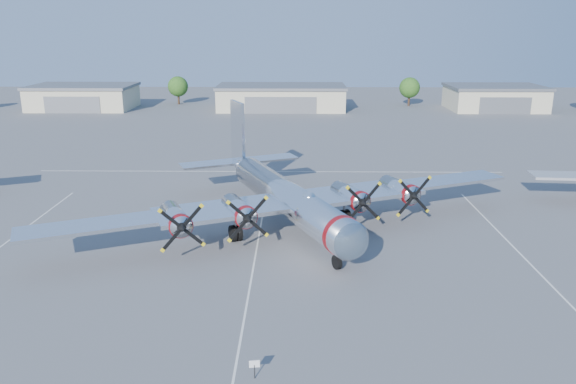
{
  "coord_description": "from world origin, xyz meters",
  "views": [
    {
      "loc": [
        3.29,
        -45.58,
        18.19
      ],
      "look_at": [
        2.58,
        4.92,
        3.2
      ],
      "focal_mm": 35.0,
      "sensor_mm": 36.0,
      "label": 1
    }
  ],
  "objects_px": {
    "hangar_east": "(495,97)",
    "main_bomber_b29": "(284,226)",
    "hangar_center": "(281,97)",
    "tree_east": "(410,88)",
    "hangar_west": "(83,97)",
    "tree_west": "(178,86)",
    "info_placard": "(254,366)"
  },
  "relations": [
    {
      "from": "tree_west",
      "to": "info_placard",
      "type": "height_order",
      "value": "tree_west"
    },
    {
      "from": "main_bomber_b29",
      "to": "hangar_east",
      "type": "bearing_deg",
      "value": 35.52
    },
    {
      "from": "hangar_center",
      "to": "main_bomber_b29",
      "type": "xyz_separation_m",
      "value": [
        2.17,
        -77.46,
        -2.71
      ]
    },
    {
      "from": "tree_east",
      "to": "main_bomber_b29",
      "type": "height_order",
      "value": "tree_east"
    },
    {
      "from": "hangar_east",
      "to": "main_bomber_b29",
      "type": "bearing_deg",
      "value": -120.61
    },
    {
      "from": "hangar_west",
      "to": "hangar_center",
      "type": "distance_m",
      "value": 45.0
    },
    {
      "from": "hangar_center",
      "to": "tree_west",
      "type": "height_order",
      "value": "tree_west"
    },
    {
      "from": "hangar_west",
      "to": "main_bomber_b29",
      "type": "bearing_deg",
      "value": -58.66
    },
    {
      "from": "tree_east",
      "to": "info_placard",
      "type": "distance_m",
      "value": 111.41
    },
    {
      "from": "main_bomber_b29",
      "to": "info_placard",
      "type": "distance_m",
      "value": 24.09
    },
    {
      "from": "hangar_east",
      "to": "main_bomber_b29",
      "type": "relative_size",
      "value": 0.45
    },
    {
      "from": "hangar_west",
      "to": "hangar_east",
      "type": "bearing_deg",
      "value": 0.0
    },
    {
      "from": "hangar_center",
      "to": "main_bomber_b29",
      "type": "relative_size",
      "value": 0.62
    },
    {
      "from": "tree_west",
      "to": "hangar_west",
      "type": "bearing_deg",
      "value": -158.11
    },
    {
      "from": "tree_west",
      "to": "info_placard",
      "type": "xyz_separation_m",
      "value": [
        26.13,
        -109.55,
        -3.46
      ]
    },
    {
      "from": "tree_east",
      "to": "info_placard",
      "type": "bearing_deg",
      "value": -105.03
    },
    {
      "from": "hangar_east",
      "to": "main_bomber_b29",
      "type": "height_order",
      "value": "hangar_east"
    },
    {
      "from": "hangar_center",
      "to": "tree_east",
      "type": "relative_size",
      "value": 4.31
    },
    {
      "from": "main_bomber_b29",
      "to": "info_placard",
      "type": "relative_size",
      "value": 42.14
    },
    {
      "from": "hangar_east",
      "to": "tree_east",
      "type": "height_order",
      "value": "tree_east"
    },
    {
      "from": "hangar_east",
      "to": "info_placard",
      "type": "xyz_separation_m",
      "value": [
        -46.87,
        -101.51,
        -1.95
      ]
    },
    {
      "from": "tree_west",
      "to": "tree_east",
      "type": "bearing_deg",
      "value": -2.08
    },
    {
      "from": "tree_east",
      "to": "main_bomber_b29",
      "type": "distance_m",
      "value": 88.11
    },
    {
      "from": "hangar_west",
      "to": "info_placard",
      "type": "distance_m",
      "value": 111.52
    },
    {
      "from": "hangar_east",
      "to": "hangar_west",
      "type": "bearing_deg",
      "value": -180.0
    },
    {
      "from": "main_bomber_b29",
      "to": "tree_east",
      "type": "bearing_deg",
      "value": 47.7
    },
    {
      "from": "tree_east",
      "to": "hangar_west",
      "type": "bearing_deg",
      "value": -175.4
    },
    {
      "from": "info_placard",
      "to": "main_bomber_b29",
      "type": "bearing_deg",
      "value": 79.2
    },
    {
      "from": "hangar_center",
      "to": "tree_east",
      "type": "xyz_separation_m",
      "value": [
        30.0,
        6.04,
        1.51
      ]
    },
    {
      "from": "tree_west",
      "to": "info_placard",
      "type": "bearing_deg",
      "value": -76.58
    },
    {
      "from": "main_bomber_b29",
      "to": "info_placard",
      "type": "height_order",
      "value": "main_bomber_b29"
    },
    {
      "from": "hangar_west",
      "to": "tree_east",
      "type": "height_order",
      "value": "tree_east"
    }
  ]
}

